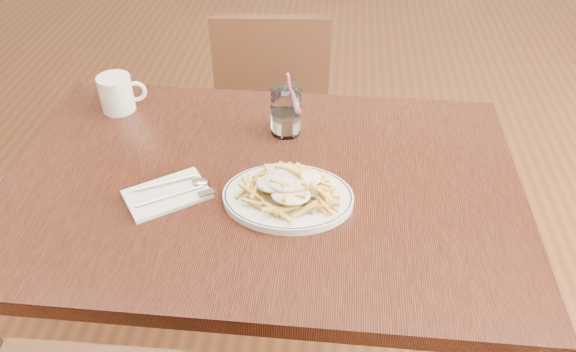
# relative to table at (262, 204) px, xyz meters

# --- Properties ---
(table) EXTENTS (1.20, 0.80, 0.75)m
(table) POSITION_rel_table_xyz_m (0.00, 0.00, 0.00)
(table) COLOR black
(table) RESTS_ON ground
(chair_far) EXTENTS (0.42, 0.42, 0.85)m
(chair_far) POSITION_rel_table_xyz_m (-0.07, 0.79, -0.19)
(chair_far) COLOR black
(chair_far) RESTS_ON ground
(fries_plate) EXTENTS (0.30, 0.26, 0.02)m
(fries_plate) POSITION_rel_table_xyz_m (0.07, -0.07, 0.09)
(fries_plate) COLOR white
(fries_plate) RESTS_ON table
(loaded_fries) EXTENTS (0.20, 0.15, 0.06)m
(loaded_fries) POSITION_rel_table_xyz_m (0.07, -0.07, 0.13)
(loaded_fries) COLOR gold
(loaded_fries) RESTS_ON fries_plate
(napkin) EXTENTS (0.21, 0.20, 0.01)m
(napkin) POSITION_rel_table_xyz_m (-0.20, -0.08, 0.08)
(napkin) COLOR silver
(napkin) RESTS_ON table
(cutlery) EXTENTS (0.18, 0.16, 0.01)m
(cutlery) POSITION_rel_table_xyz_m (-0.20, -0.07, 0.09)
(cutlery) COLOR silver
(cutlery) RESTS_ON napkin
(water_glass) EXTENTS (0.08, 0.08, 0.17)m
(water_glass) POSITION_rel_table_xyz_m (0.04, 0.20, 0.13)
(water_glass) COLOR white
(water_glass) RESTS_ON table
(coffee_mug) EXTENTS (0.12, 0.09, 0.10)m
(coffee_mug) POSITION_rel_table_xyz_m (-0.43, 0.27, 0.13)
(coffee_mug) COLOR white
(coffee_mug) RESTS_ON table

